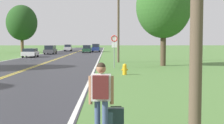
% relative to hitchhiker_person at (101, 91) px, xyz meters
% --- Properties ---
extents(hitchhiker_person, '(0.60, 0.44, 1.78)m').
position_rel_hitchhiker_person_xyz_m(hitchhiker_person, '(0.00, 0.00, 0.00)').
color(hitchhiker_person, '#38476B').
rests_on(hitchhiker_person, ground).
extents(suitcase, '(0.39, 0.21, 0.70)m').
position_rel_hitchhiker_person_xyz_m(suitcase, '(0.36, 0.19, -0.76)').
color(suitcase, '#19282D').
rests_on(suitcase, ground).
extents(fire_hydrant, '(0.44, 0.28, 0.77)m').
position_rel_hitchhiker_person_xyz_m(fire_hydrant, '(1.38, 13.96, -0.69)').
color(fire_hydrant, gold).
rests_on(fire_hydrant, ground).
extents(traffic_sign, '(0.60, 0.10, 2.85)m').
position_rel_hitchhiker_person_xyz_m(traffic_sign, '(0.79, 19.36, 1.07)').
color(traffic_sign, gray).
rests_on(traffic_sign, ground).
extents(utility_pole_midground, '(1.80, 0.24, 9.78)m').
position_rel_hitchhiker_person_xyz_m(utility_pole_midground, '(1.43, 26.88, 3.96)').
color(utility_pole_midground, brown).
rests_on(utility_pole_midground, ground).
extents(tree_left_verge, '(6.54, 6.54, 10.09)m').
position_rel_hitchhiker_person_xyz_m(tree_left_verge, '(-17.93, 59.72, 5.22)').
color(tree_left_verge, brown).
rests_on(tree_left_verge, ground).
extents(tree_behind_sign, '(5.16, 5.16, 8.53)m').
position_rel_hitchhiker_person_xyz_m(tree_behind_sign, '(5.47, 21.96, 4.46)').
color(tree_behind_sign, '#473828').
rests_on(tree_behind_sign, ground).
extents(car_white_hatchback_nearest, '(2.07, 4.09, 1.30)m').
position_rel_hitchhiker_person_xyz_m(car_white_hatchback_nearest, '(-11.07, 38.61, -0.37)').
color(car_white_hatchback_nearest, black).
rests_on(car_white_hatchback_nearest, ground).
extents(car_dark_grey_van_approaching, '(1.78, 4.82, 1.61)m').
position_rel_hitchhiker_person_xyz_m(car_dark_grey_van_approaching, '(-10.25, 50.34, -0.24)').
color(car_dark_grey_van_approaching, black).
rests_on(car_dark_grey_van_approaching, ground).
extents(car_dark_green_sedan_mid_near, '(1.79, 4.60, 1.59)m').
position_rel_hitchhiker_person_xyz_m(car_dark_green_sedan_mid_near, '(-3.99, 57.89, -0.29)').
color(car_dark_green_sedan_mid_near, black).
rests_on(car_dark_green_sedan_mid_near, ground).
extents(car_dark_blue_suv_mid_far, '(1.86, 4.14, 1.81)m').
position_rel_hitchhiker_person_xyz_m(car_dark_blue_suv_mid_far, '(-2.26, 63.81, -0.14)').
color(car_dark_blue_suv_mid_far, black).
rests_on(car_dark_blue_suv_mid_far, ground).
extents(car_silver_suv_receding, '(1.88, 4.79, 1.59)m').
position_rel_hitchhiker_person_xyz_m(car_silver_suv_receding, '(-9.44, 70.38, -0.22)').
color(car_silver_suv_receding, black).
rests_on(car_silver_suv_receding, ground).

